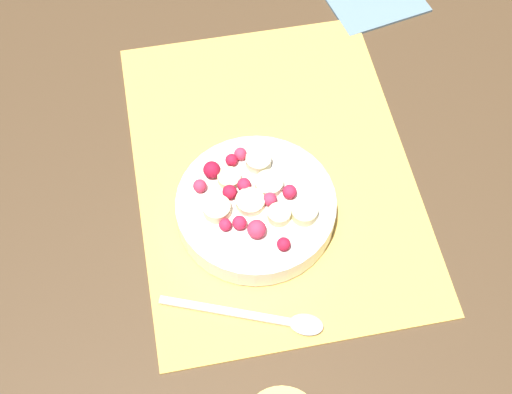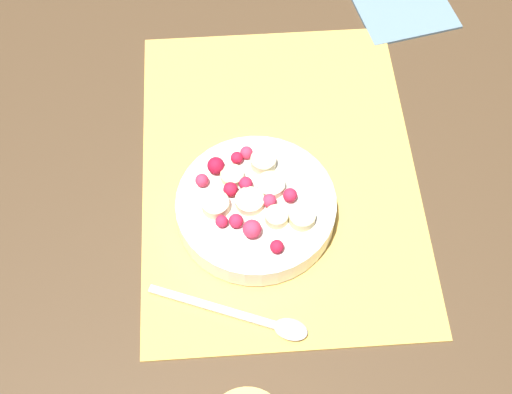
# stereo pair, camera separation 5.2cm
# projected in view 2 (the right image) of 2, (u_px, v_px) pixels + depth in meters

# --- Properties ---
(ground_plane) EXTENTS (3.00, 3.00, 0.00)m
(ground_plane) POSITION_uv_depth(u_px,v_px,m) (279.00, 172.00, 0.91)
(ground_plane) COLOR #4C3823
(placemat) EXTENTS (0.48, 0.35, 0.01)m
(placemat) POSITION_uv_depth(u_px,v_px,m) (279.00, 171.00, 0.91)
(placemat) COLOR #E0B251
(placemat) RESTS_ON ground_plane
(fruit_bowl) EXTENTS (0.19, 0.19, 0.06)m
(fruit_bowl) POSITION_uv_depth(u_px,v_px,m) (256.00, 205.00, 0.85)
(fruit_bowl) COLOR white
(fruit_bowl) RESTS_ON placemat
(spoon) EXTENTS (0.08, 0.18, 0.01)m
(spoon) POSITION_uv_depth(u_px,v_px,m) (258.00, 320.00, 0.80)
(spoon) COLOR silver
(spoon) RESTS_ON placemat
(napkin) EXTENTS (0.16, 0.16, 0.01)m
(napkin) POSITION_uv_depth(u_px,v_px,m) (402.00, 3.00, 1.06)
(napkin) COLOR slate
(napkin) RESTS_ON ground_plane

